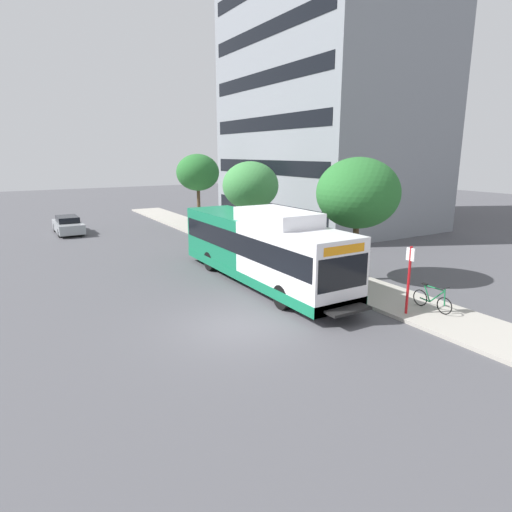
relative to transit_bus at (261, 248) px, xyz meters
name	(u,v)px	position (x,y,z in m)	size (l,w,h in m)	color
ground_plane	(162,275)	(-3.62, 3.77, -1.70)	(120.00, 120.00, 0.00)	#4C4C51
sidewalk_curb	(296,264)	(3.38, 1.77, -1.63)	(3.00, 56.00, 0.14)	#A8A399
transit_bus	(261,248)	(0.00, 0.00, 0.00)	(2.58, 12.25, 3.65)	white
bus_stop_sign_pole	(409,275)	(2.42, -6.62, -0.05)	(0.10, 0.36, 2.60)	red
bicycle_parked	(432,299)	(3.57, -6.87, -1.14)	(0.52, 1.76, 1.02)	black
street_tree_near_stop	(358,193)	(4.16, -1.92, 2.52)	(3.90, 3.90, 5.75)	#4C3823
street_tree_mid_block	(251,186)	(4.08, 7.99, 2.25)	(3.70, 3.70, 5.40)	#4C3823
street_tree_far_block	(198,173)	(4.42, 17.48, 2.73)	(3.61, 3.61, 5.85)	#4C3823
parked_car_far_lane	(68,225)	(-5.96, 18.72, -1.04)	(1.80, 4.50, 1.33)	#93999E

